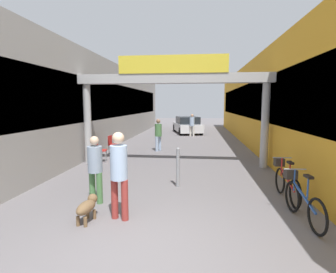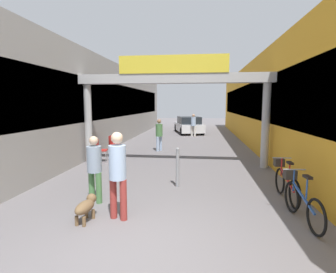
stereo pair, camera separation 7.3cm
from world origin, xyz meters
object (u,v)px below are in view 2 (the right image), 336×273
at_px(pedestrian_with_dog, 118,170).
at_px(cafe_chair_red_farther, 113,143).
at_px(pedestrian_elderly_walking, 193,124).
at_px(cafe_chair_red_nearer, 100,148).
at_px(pedestrian_carrying_crate, 159,133).
at_px(bicycle_blue_nearest, 300,199).
at_px(parked_car_white, 189,125).
at_px(bicycle_red_second, 285,182).
at_px(dog_on_leash, 86,206).
at_px(pedestrian_companion, 94,165).
at_px(bollard_post_metal, 178,167).

relative_size(pedestrian_with_dog, cafe_chair_red_farther, 2.00).
bearing_deg(cafe_chair_red_farther, pedestrian_elderly_walking, 65.09).
xyz_separation_m(pedestrian_elderly_walking, cafe_chair_red_nearer, (-3.50, -8.96, -0.37)).
distance_m(pedestrian_with_dog, pedestrian_carrying_crate, 7.81).
distance_m(pedestrian_carrying_crate, bicycle_blue_nearest, 8.44).
bearing_deg(parked_car_white, pedestrian_elderly_walking, -78.01).
bearing_deg(pedestrian_carrying_crate, bicycle_red_second, -56.50).
bearing_deg(cafe_chair_red_nearer, pedestrian_elderly_walking, 68.64).
bearing_deg(cafe_chair_red_farther, dog_on_leash, -75.50).
height_order(bicycle_red_second, cafe_chair_red_farther, bicycle_red_second).
bearing_deg(parked_car_white, bicycle_red_second, -78.24).
bearing_deg(bicycle_blue_nearest, bicycle_red_second, 86.06).
distance_m(bicycle_blue_nearest, cafe_chair_red_nearer, 7.61).
distance_m(pedestrian_companion, pedestrian_elderly_walking, 13.35).
height_order(bicycle_blue_nearest, cafe_chair_red_farther, bicycle_blue_nearest).
height_order(bollard_post_metal, cafe_chair_red_farther, bollard_post_metal).
height_order(bollard_post_metal, parked_car_white, parked_car_white).
height_order(dog_on_leash, bicycle_blue_nearest, bicycle_blue_nearest).
bearing_deg(parked_car_white, pedestrian_carrying_crate, -97.60).
relative_size(bollard_post_metal, parked_car_white, 0.26).
bearing_deg(bicycle_red_second, bicycle_blue_nearest, -93.94).
distance_m(pedestrian_carrying_crate, parked_car_white, 8.31).
bearing_deg(pedestrian_carrying_crate, parked_car_white, 82.40).
bearing_deg(cafe_chair_red_farther, pedestrian_carrying_crate, 32.74).
bearing_deg(pedestrian_companion, pedestrian_with_dog, -44.74).
height_order(pedestrian_with_dog, cafe_chair_red_farther, pedestrian_with_dog).
relative_size(dog_on_leash, bicycle_red_second, 0.40).
relative_size(pedestrian_companion, pedestrian_carrying_crate, 1.00).
distance_m(pedestrian_companion, bicycle_red_second, 4.62).
xyz_separation_m(bicycle_blue_nearest, bicycle_red_second, (0.08, 1.21, 0.00)).
xyz_separation_m(pedestrian_carrying_crate, parked_car_white, (1.10, 8.23, -0.25)).
bearing_deg(pedestrian_with_dog, cafe_chair_red_farther, 109.71).
xyz_separation_m(bicycle_red_second, bollard_post_metal, (-2.70, 0.63, 0.13)).
distance_m(bicycle_red_second, cafe_chair_red_farther, 7.82).
bearing_deg(pedestrian_with_dog, bicycle_blue_nearest, 6.17).
bearing_deg(bicycle_red_second, pedestrian_with_dog, -156.66).
bearing_deg(parked_car_white, pedestrian_companion, -95.74).
xyz_separation_m(bicycle_blue_nearest, bollard_post_metal, (-2.62, 1.84, 0.13)).
bearing_deg(cafe_chair_red_farther, pedestrian_with_dog, -70.29).
distance_m(dog_on_leash, bicycle_blue_nearest, 4.27).
bearing_deg(pedestrian_carrying_crate, dog_on_leash, -91.51).
relative_size(pedestrian_with_dog, dog_on_leash, 2.62).
bearing_deg(pedestrian_elderly_walking, pedestrian_carrying_crate, -103.75).
xyz_separation_m(pedestrian_carrying_crate, bollard_post_metal, (1.40, -5.57, -0.33)).
bearing_deg(dog_on_leash, cafe_chair_red_nearer, 108.66).
xyz_separation_m(pedestrian_carrying_crate, bicycle_blue_nearest, (4.02, -7.41, -0.46)).
bearing_deg(pedestrian_elderly_walking, parked_car_white, 101.99).
bearing_deg(cafe_chair_red_farther, pedestrian_companion, -75.16).
height_order(bicycle_blue_nearest, cafe_chair_red_nearer, bicycle_blue_nearest).
height_order(bollard_post_metal, cafe_chair_red_nearer, bollard_post_metal).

